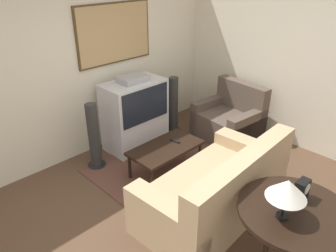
# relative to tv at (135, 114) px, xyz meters

# --- Properties ---
(ground_plane) EXTENTS (12.00, 12.00, 0.00)m
(ground_plane) POSITION_rel_tv_xyz_m (-0.74, -1.70, -0.56)
(ground_plane) COLOR brown
(wall_back) EXTENTS (12.00, 0.10, 2.70)m
(wall_back) POSITION_rel_tv_xyz_m (-0.73, 0.43, 0.80)
(wall_back) COLOR beige
(wall_back) RESTS_ON ground_plane
(wall_right) EXTENTS (0.06, 12.00, 2.70)m
(wall_right) POSITION_rel_tv_xyz_m (1.89, -1.70, 0.79)
(wall_right) COLOR beige
(wall_right) RESTS_ON ground_plane
(area_rug) EXTENTS (1.96, 1.78, 0.01)m
(area_rug) POSITION_rel_tv_xyz_m (-0.11, -0.86, -0.55)
(area_rug) COLOR brown
(area_rug) RESTS_ON ground_plane
(tv) EXTENTS (0.97, 0.56, 1.18)m
(tv) POSITION_rel_tv_xyz_m (0.00, 0.00, 0.00)
(tv) COLOR silver
(tv) RESTS_ON ground_plane
(couch) EXTENTS (1.93, 1.07, 0.93)m
(couch) POSITION_rel_tv_xyz_m (-0.36, -1.93, -0.24)
(couch) COLOR tan
(couch) RESTS_ON ground_plane
(armchair) EXTENTS (0.92, 1.06, 0.93)m
(armchair) POSITION_rel_tv_xyz_m (1.31, -0.90, -0.25)
(armchair) COLOR brown
(armchair) RESTS_ON ground_plane
(coffee_table) EXTENTS (1.04, 0.56, 0.41)m
(coffee_table) POSITION_rel_tv_xyz_m (-0.18, -0.89, -0.19)
(coffee_table) COLOR black
(coffee_table) RESTS_ON ground_plane
(console_table) EXTENTS (1.03, 1.03, 0.73)m
(console_table) POSITION_rel_tv_xyz_m (-0.51, -2.90, 0.10)
(console_table) COLOR black
(console_table) RESTS_ON ground_plane
(table_lamp) EXTENTS (0.34, 0.34, 0.39)m
(table_lamp) POSITION_rel_tv_xyz_m (-0.69, -2.85, 0.47)
(table_lamp) COLOR black
(table_lamp) RESTS_ON console_table
(mantel_clock) EXTENTS (0.15, 0.10, 0.21)m
(mantel_clock) POSITION_rel_tv_xyz_m (-0.34, -2.85, 0.27)
(mantel_clock) COLOR black
(mantel_clock) RESTS_ON console_table
(remote) EXTENTS (0.05, 0.16, 0.02)m
(remote) POSITION_rel_tv_xyz_m (0.01, -0.88, -0.14)
(remote) COLOR black
(remote) RESTS_ON coffee_table
(speaker_tower_left) EXTENTS (0.27, 0.27, 0.99)m
(speaker_tower_left) POSITION_rel_tv_xyz_m (-0.81, -0.06, -0.09)
(speaker_tower_left) COLOR black
(speaker_tower_left) RESTS_ON ground_plane
(speaker_tower_right) EXTENTS (0.27, 0.27, 0.99)m
(speaker_tower_right) POSITION_rel_tv_xyz_m (0.81, -0.06, -0.09)
(speaker_tower_right) COLOR black
(speaker_tower_right) RESTS_ON ground_plane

